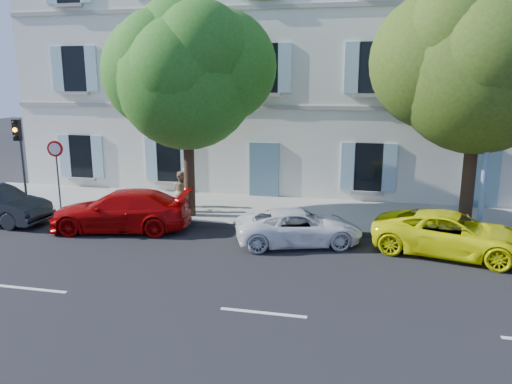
% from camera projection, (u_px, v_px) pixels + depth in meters
% --- Properties ---
extents(ground, '(90.00, 90.00, 0.00)m').
position_uv_depth(ground, '(290.00, 254.00, 15.11)').
color(ground, black).
extents(sidewalk, '(36.00, 4.50, 0.15)m').
position_uv_depth(sidewalk, '(308.00, 213.00, 19.32)').
color(sidewalk, '#A09E96').
rests_on(sidewalk, ground).
extents(kerb, '(36.00, 0.16, 0.16)m').
position_uv_depth(kerb, '(301.00, 229.00, 17.26)').
color(kerb, '#9E998E').
rests_on(kerb, ground).
extents(building, '(28.00, 7.00, 12.00)m').
position_uv_depth(building, '(326.00, 61.00, 23.47)').
color(building, white).
rests_on(building, ground).
extents(car_red_coupe, '(5.12, 2.81, 1.41)m').
position_uv_depth(car_red_coupe, '(121.00, 210.00, 17.34)').
color(car_red_coupe, '#AC0405').
rests_on(car_red_coupe, ground).
extents(car_white_coupe, '(4.41, 3.01, 1.12)m').
position_uv_depth(car_white_coupe, '(299.00, 227.00, 15.91)').
color(car_white_coupe, white).
rests_on(car_white_coupe, ground).
extents(car_yellow_supercar, '(4.95, 3.11, 1.27)m').
position_uv_depth(car_yellow_supercar, '(452.00, 234.00, 14.95)').
color(car_yellow_supercar, '#FCFF0A').
rests_on(car_yellow_supercar, ground).
extents(tree_left, '(5.00, 5.00, 7.76)m').
position_uv_depth(tree_left, '(186.00, 80.00, 17.70)').
color(tree_left, '#3A2819').
rests_on(tree_left, sidewalk).
extents(tree_right, '(5.33, 5.33, 8.22)m').
position_uv_depth(tree_right, '(479.00, 71.00, 15.88)').
color(tree_right, '#3A2819').
rests_on(tree_right, sidewalk).
extents(traffic_light, '(0.30, 0.39, 3.49)m').
position_uv_depth(traffic_light, '(19.00, 144.00, 19.44)').
color(traffic_light, '#383A3D').
rests_on(traffic_light, sidewalk).
extents(road_sign, '(0.62, 0.15, 2.69)m').
position_uv_depth(road_sign, '(56.00, 160.00, 19.36)').
color(road_sign, '#383A3D').
rests_on(road_sign, sidewalk).
extents(street_lamp, '(0.41, 1.90, 8.85)m').
position_uv_depth(street_lamp, '(495.00, 79.00, 14.99)').
color(street_lamp, '#7293BF').
rests_on(street_lamp, sidewalk).
extents(pedestrian_a, '(0.70, 0.69, 1.63)m').
position_uv_depth(pedestrian_a, '(187.00, 186.00, 19.94)').
color(pedestrian_a, silver).
rests_on(pedestrian_a, sidewalk).
extents(pedestrian_b, '(0.96, 0.92, 1.56)m').
position_uv_depth(pedestrian_b, '(181.00, 191.00, 19.29)').
color(pedestrian_b, tan).
rests_on(pedestrian_b, sidewalk).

